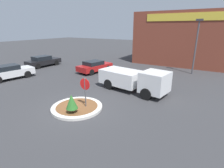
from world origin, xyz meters
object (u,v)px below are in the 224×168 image
utility_truck (133,79)px  parked_sedan_black (43,61)px  light_pole (196,42)px  parked_sedan_white (9,72)px  parked_sedan_red (95,66)px  stop_sign (85,88)px

utility_truck → parked_sedan_black: bearing=178.7°
utility_truck → light_pole: 9.56m
parked_sedan_white → utility_truck: bearing=-65.7°
utility_truck → light_pole: light_pole is taller
parked_sedan_black → parked_sedan_red: parked_sedan_black is taller
parked_sedan_red → utility_truck: bearing=-107.5°
stop_sign → light_pole: light_pole is taller
parked_sedan_white → parked_sedan_red: parked_sedan_white is taller
utility_truck → stop_sign: bearing=-96.3°
parked_sedan_red → parked_sedan_black: bearing=108.5°
parked_sedan_white → stop_sign: bearing=-87.6°
parked_sedan_black → light_pole: 18.97m
parked_sedan_white → parked_sedan_black: parked_sedan_white is taller
stop_sign → parked_sedan_white: (-10.99, 1.35, -0.70)m
parked_sedan_black → parked_sedan_red: (7.79, 1.03, -0.03)m
parked_sedan_white → light_pole: 19.80m
utility_truck → parked_sedan_red: size_ratio=1.34×
utility_truck → parked_sedan_red: utility_truck is taller
parked_sedan_white → parked_sedan_red: (5.65, 6.84, -0.05)m
parked_sedan_red → light_pole: 11.51m
light_pole → parked_sedan_black: bearing=-161.1°
stop_sign → utility_truck: stop_sign is taller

